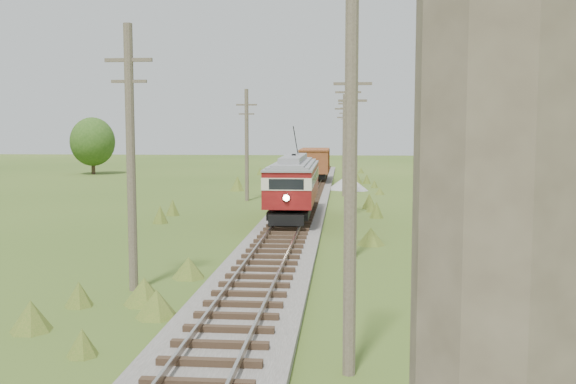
{
  "coord_description": "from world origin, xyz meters",
  "views": [
    {
      "loc": [
        2.94,
        -9.05,
        5.49
      ],
      "look_at": [
        0.0,
        24.93,
        2.18
      ],
      "focal_mm": 40.0,
      "sensor_mm": 36.0,
      "label": 1
    }
  ],
  "objects": [
    {
      "name": "utility_pole_l_a",
      "position": [
        -4.2,
        12.0,
        4.63
      ],
      "size": [
        1.6,
        0.3,
        9.0
      ],
      "color": "brown",
      "rests_on": "ground"
    },
    {
      "name": "utility_pole_r_4",
      "position": [
        3.0,
        44.0,
        4.32
      ],
      "size": [
        1.6,
        0.3,
        8.4
      ],
      "color": "brown",
      "rests_on": "ground"
    },
    {
      "name": "utility_pole_r_6",
      "position": [
        3.2,
        70.0,
        4.47
      ],
      "size": [
        1.6,
        0.3,
        8.7
      ],
      "color": "brown",
      "rests_on": "ground"
    },
    {
      "name": "gondola",
      "position": [
        0.0,
        57.03,
        2.17
      ],
      "size": [
        2.99,
        8.99,
        2.98
      ],
      "rotation": [
        0.0,
        0.0,
        0.01
      ],
      "color": "black",
      "rests_on": "ground"
    },
    {
      "name": "streetcar",
      "position": [
        0.0,
        28.92,
        2.45
      ],
      "size": [
        2.71,
        11.33,
        5.16
      ],
      "rotation": [
        0.0,
        0.0,
        0.01
      ],
      "color": "black",
      "rests_on": "ground"
    },
    {
      "name": "utility_pole_r_3",
      "position": [
        3.2,
        31.0,
        4.63
      ],
      "size": [
        1.6,
        0.3,
        9.0
      ],
      "color": "brown",
      "rests_on": "ground"
    },
    {
      "name": "utility_pole_l_b",
      "position": [
        -4.5,
        40.0,
        4.42
      ],
      "size": [
        1.6,
        0.3,
        8.6
      ],
      "color": "brown",
      "rests_on": "ground"
    },
    {
      "name": "utility_pole_r_5",
      "position": [
        3.4,
        57.0,
        4.58
      ],
      "size": [
        1.6,
        0.3,
        8.9
      ],
      "color": "brown",
      "rests_on": "ground"
    },
    {
      "name": "utility_pole_r_1",
      "position": [
        3.1,
        5.0,
        4.4
      ],
      "size": [
        0.3,
        0.3,
        8.8
      ],
      "color": "brown",
      "rests_on": "ground"
    },
    {
      "name": "tree_mid_a",
      "position": [
        -28.0,
        68.0,
        4.02
      ],
      "size": [
        5.46,
        5.46,
        7.03
      ],
      "color": "#38281C",
      "rests_on": "ground"
    },
    {
      "name": "tree_mid_b",
      "position": [
        30.0,
        72.0,
        4.33
      ],
      "size": [
        5.88,
        5.88,
        7.57
      ],
      "color": "#38281C",
      "rests_on": "ground"
    },
    {
      "name": "gravel_pile",
      "position": [
        3.44,
        49.97,
        0.63
      ],
      "size": [
        3.72,
        3.95,
        1.35
      ],
      "color": "gray",
      "rests_on": "ground"
    },
    {
      "name": "utility_pole_r_2",
      "position": [
        3.3,
        18.0,
        4.42
      ],
      "size": [
        1.6,
        0.3,
        8.6
      ],
      "color": "brown",
      "rests_on": "ground"
    },
    {
      "name": "railbed_main",
      "position": [
        0.0,
        34.0,
        0.19
      ],
      "size": [
        3.6,
        96.0,
        0.57
      ],
      "color": "#605B54",
      "rests_on": "ground"
    }
  ]
}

